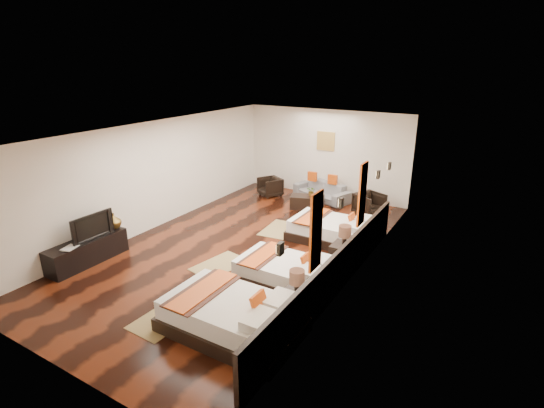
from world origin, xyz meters
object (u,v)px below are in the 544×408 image
Objects in this scene: table_plant at (312,191)px; sofa at (322,191)px; coffee_table at (307,202)px; tv at (90,226)px; bed_mid at (286,272)px; bed_near at (233,316)px; armchair_right at (369,204)px; nightstand_b at (343,254)px; nightstand_a at (296,303)px; tv_console at (87,251)px; bed_far at (334,230)px; figurine at (114,221)px; armchair_left at (270,187)px; book at (65,247)px.

sofa is at bearing 95.62° from table_plant.
tv is at bearing -115.03° from coffee_table.
tv is 1.00× the size of coffee_table.
bed_near is at bearing -89.87° from bed_mid.
armchair_right reaches higher than sofa.
bed_mid is 6.63× the size of table_plant.
armchair_right is at bearing -1.57° from sofa.
nightstand_b is (0.75, 1.17, 0.09)m from bed_mid.
nightstand_b reaches higher than sofa.
nightstand_a is 2.18m from nightstand_b.
nightstand_a reaches higher than tv_console.
table_plant is at bearing -65.60° from sofa.
bed_mid reaches higher than coffee_table.
bed_far is 2.84× the size of armchair_right.
table_plant is (2.72, 5.70, 0.27)m from tv_console.
tv_console is at bearing 168.25° from armchair_right.
figurine is at bearing 90.00° from tv_console.
bed_near is at bearing -4.92° from tv_console.
tv is 2.79× the size of figurine.
nightstand_b is at bearing 75.91° from bed_near.
armchair_left reaches higher than sofa.
armchair_left is at bearing 81.23° from book.
table_plant reaches higher than sofa.
coffee_table is (2.62, 5.63, -0.08)m from tv_console.
nightstand_b reaches higher than nightstand_a.
nightstand_b is at bearing -62.08° from tv.
figurine is (-4.19, -0.68, 0.48)m from bed_mid.
table_plant is at bearing 64.46° from tv_console.
nightstand_b is 0.99× the size of coffee_table.
bed_mid is at bearing -158.19° from armchair_right.
armchair_right is (4.40, 6.03, 0.06)m from tv_console.
figurine reaches higher than bed_far.
nightstand_b is 5.84m from book.
bed_near is 7.22m from armchair_left.
nightstand_a is at bearing 46.68° from bed_near.
table_plant is at bearing 61.08° from figurine.
table_plant is (-1.47, 4.25, 0.29)m from bed_mid.
sofa is at bearing 69.90° from book.
nightstand_b is 5.29m from figurine.
tv_console is at bearing -92.66° from sofa.
bed_near is 1.26× the size of tv_console.
armchair_right is (-0.54, 3.41, -0.01)m from nightstand_b.
nightstand_b reaches higher than tv_console.
coffee_table is (-1.57, 4.19, -0.05)m from bed_mid.
sofa is 1.90m from armchair_right.
sofa is at bearing 119.24° from bed_far.
armchair_left is at bearing 80.55° from tv_console.
bed_mid is at bearing -69.45° from coffee_table.
sofa is at bearing -20.46° from tv.
nightstand_b is at bearing -59.38° from bed_far.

